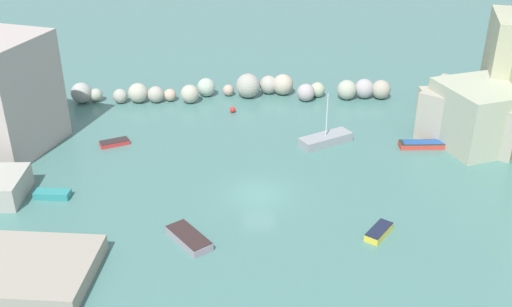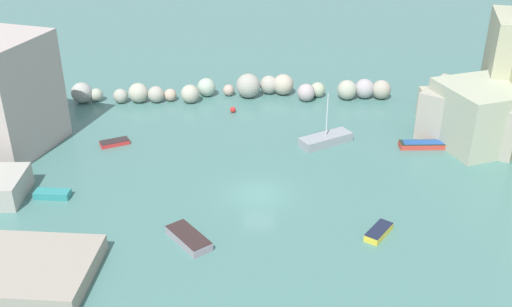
# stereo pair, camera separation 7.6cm
# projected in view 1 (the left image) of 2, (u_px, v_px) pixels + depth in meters

# --- Properties ---
(cove_water) EXTENTS (160.00, 160.00, 0.00)m
(cove_water) POSITION_uv_depth(u_px,v_px,m) (259.00, 194.00, 45.68)
(cove_water) COLOR #487A74
(cove_water) RESTS_ON ground
(rock_breakwater) EXTENTS (33.54, 4.26, 2.58)m
(rock_breakwater) POSITION_uv_depth(u_px,v_px,m) (243.00, 90.00, 62.67)
(rock_breakwater) COLOR #A7AAA4
(rock_breakwater) RESTS_ON ground
(stone_dock) EXTENTS (8.28, 7.35, 1.12)m
(stone_dock) POSITION_uv_depth(u_px,v_px,m) (32.00, 270.00, 36.52)
(stone_dock) COLOR gray
(stone_dock) RESTS_ON ground
(channel_buoy) EXTENTS (0.58, 0.58, 0.58)m
(channel_buoy) POSITION_uv_depth(u_px,v_px,m) (233.00, 110.00, 59.69)
(channel_buoy) COLOR red
(channel_buoy) RESTS_ON cove_water
(moored_boat_0) EXTENTS (2.76, 1.31, 0.54)m
(moored_boat_0) POSITION_uv_depth(u_px,v_px,m) (52.00, 194.00, 45.11)
(moored_boat_0) COLOR teal
(moored_boat_0) RESTS_ON cove_water
(moored_boat_1) EXTENTS (4.43, 1.26, 0.54)m
(moored_boat_1) POSITION_uv_depth(u_px,v_px,m) (424.00, 144.00, 52.69)
(moored_boat_1) COLOR #CD3D32
(moored_boat_1) RESTS_ON cove_water
(moored_boat_2) EXTENTS (5.13, 3.78, 4.83)m
(moored_boat_2) POSITION_uv_depth(u_px,v_px,m) (325.00, 139.00, 53.29)
(moored_boat_2) COLOR #8F979D
(moored_boat_2) RESTS_ON cove_water
(moored_boat_3) EXTENTS (3.36, 3.89, 0.62)m
(moored_boat_3) POSITION_uv_depth(u_px,v_px,m) (189.00, 238.00, 39.97)
(moored_boat_3) COLOR gray
(moored_boat_3) RESTS_ON cove_water
(moored_boat_4) EXTENTS (2.27, 3.36, 0.63)m
(moored_boat_4) POSITION_uv_depth(u_px,v_px,m) (34.00, 275.00, 36.51)
(moored_boat_4) COLOR blue
(moored_boat_4) RESTS_ON cove_water
(moored_boat_5) EXTENTS (2.37, 2.62, 0.53)m
(moored_boat_5) POSITION_uv_depth(u_px,v_px,m) (379.00, 232.00, 40.71)
(moored_boat_5) COLOR yellow
(moored_boat_5) RESTS_ON cove_water
(moored_boat_6) EXTENTS (2.76, 1.97, 0.42)m
(moored_boat_6) POSITION_uv_depth(u_px,v_px,m) (114.00, 143.00, 53.17)
(moored_boat_6) COLOR red
(moored_boat_6) RESTS_ON cove_water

